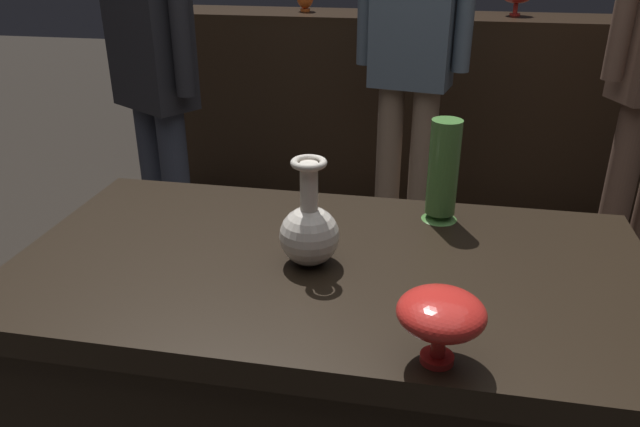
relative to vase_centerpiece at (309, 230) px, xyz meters
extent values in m
cube|color=black|center=(0.04, 0.01, -0.09)|extent=(1.20, 0.64, 0.05)
cube|color=black|center=(0.04, 2.21, -0.39)|extent=(2.60, 0.40, 0.95)
cube|color=black|center=(0.04, 2.21, 0.10)|extent=(2.60, 0.40, 0.04)
sphere|color=silver|center=(0.00, 0.00, -0.01)|extent=(0.11, 0.11, 0.11)
cylinder|color=silver|center=(0.00, 0.00, 0.08)|extent=(0.03, 0.03, 0.10)
torus|color=silver|center=(0.00, 0.00, 0.13)|extent=(0.07, 0.07, 0.01)
cylinder|color=red|center=(0.24, -0.25, -0.06)|extent=(0.05, 0.05, 0.01)
cylinder|color=red|center=(0.24, -0.25, -0.03)|extent=(0.02, 0.02, 0.04)
ellipsoid|color=red|center=(0.24, -0.25, 0.02)|extent=(0.13, 0.13, 0.06)
cone|color=#477A38|center=(0.24, 0.24, -0.06)|extent=(0.08, 0.08, 0.02)
cylinder|color=#477A38|center=(0.24, 0.24, 0.05)|extent=(0.06, 0.06, 0.20)
cylinder|color=#E55B1E|center=(-0.48, 2.24, 0.13)|extent=(0.05, 0.05, 0.01)
cylinder|color=#E55B1E|center=(0.04, 2.19, 0.13)|extent=(0.03, 0.03, 0.01)
cylinder|color=#E55B1E|center=(0.04, 2.19, 0.15)|extent=(0.01, 0.01, 0.03)
ellipsoid|color=#E55B1E|center=(0.04, 2.19, 0.18)|extent=(0.09, 0.09, 0.04)
cylinder|color=red|center=(0.56, 2.25, 0.13)|extent=(0.05, 0.05, 0.01)
cylinder|color=red|center=(0.56, 2.25, 0.16)|extent=(0.02, 0.02, 0.05)
cylinder|color=#846B56|center=(0.17, 1.55, -0.48)|extent=(0.11, 0.11, 0.78)
cylinder|color=#846B56|center=(0.03, 1.58, -0.48)|extent=(0.11, 0.11, 0.78)
cube|color=slate|center=(0.10, 1.57, 0.22)|extent=(0.35, 0.24, 0.62)
cylinder|color=slate|center=(0.30, 1.53, 0.25)|extent=(0.07, 0.07, 0.52)
cylinder|color=#333847|center=(-0.78, 1.13, -0.49)|extent=(0.11, 0.11, 0.75)
cylinder|color=#333847|center=(-0.91, 1.21, -0.49)|extent=(0.11, 0.11, 0.75)
cube|color=#232328|center=(-0.84, 1.17, 0.18)|extent=(0.37, 0.32, 0.60)
cylinder|color=#232328|center=(-0.67, 1.07, 0.21)|extent=(0.07, 0.07, 0.51)
cylinder|color=#232328|center=(-1.01, 1.28, 0.21)|extent=(0.07, 0.07, 0.51)
cylinder|color=brown|center=(0.92, 1.32, -0.46)|extent=(0.11, 0.11, 0.82)
camera|label=1|loc=(0.21, -0.99, 0.50)|focal=34.50mm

